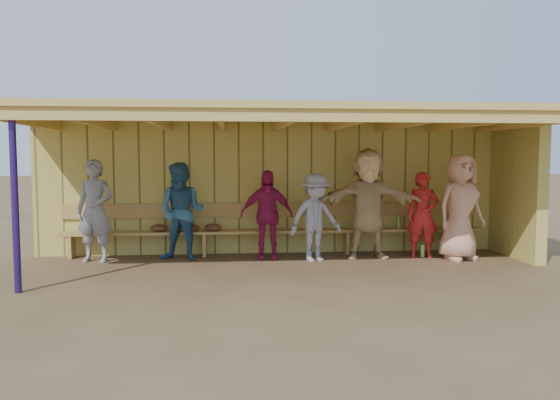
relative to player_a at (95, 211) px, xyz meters
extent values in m
plane|color=brown|center=(3.09, -0.67, -0.87)|extent=(90.00, 90.00, 0.00)
imported|color=gray|center=(0.00, 0.00, 0.00)|extent=(0.71, 0.55, 1.74)
imported|color=#306084|center=(1.44, 0.02, -0.03)|extent=(0.97, 0.85, 1.68)
imported|color=#AA1B4E|center=(2.89, -0.01, -0.10)|extent=(0.91, 0.40, 1.54)
imported|color=#9B9DA3|center=(3.70, -0.28, -0.12)|extent=(1.10, 0.87, 1.49)
imported|color=#E2BC7F|center=(4.65, -0.11, 0.09)|extent=(1.82, 0.69, 1.92)
imported|color=red|center=(5.63, -0.11, -0.11)|extent=(0.62, 0.49, 1.51)
imported|color=tan|center=(6.18, -0.41, 0.04)|extent=(1.02, 0.82, 1.82)
cube|color=#C8B755|center=(3.09, 0.68, 0.33)|extent=(8.60, 0.20, 2.40)
cube|color=#C8B755|center=(7.29, -0.22, 0.33)|extent=(0.20, 1.62, 2.40)
cube|color=#D3B256|center=(3.09, -0.67, 1.58)|extent=(8.80, 3.20, 0.10)
cube|color=#D3B256|center=(3.09, -2.17, 1.45)|extent=(8.80, 0.10, 0.18)
cube|color=#D3B256|center=(-0.71, -0.67, 1.44)|extent=(0.08, 3.00, 0.16)
cube|color=#D3B256|center=(0.24, -0.67, 1.44)|extent=(0.08, 3.00, 0.16)
cube|color=#D3B256|center=(1.19, -0.67, 1.44)|extent=(0.08, 3.00, 0.16)
cube|color=#D3B256|center=(2.14, -0.67, 1.44)|extent=(0.08, 3.00, 0.16)
cube|color=#D3B256|center=(3.09, -0.67, 1.44)|extent=(0.08, 3.00, 0.16)
cube|color=#D3B256|center=(4.04, -0.67, 1.44)|extent=(0.08, 3.00, 0.16)
cube|color=#D3B256|center=(4.99, -0.67, 1.44)|extent=(0.08, 3.00, 0.16)
cube|color=#D3B256|center=(5.94, -0.67, 1.44)|extent=(0.08, 3.00, 0.16)
cube|color=#D3B256|center=(6.89, -0.67, 1.44)|extent=(0.08, 3.00, 0.16)
cylinder|color=navy|center=(-0.51, -2.07, 0.33)|extent=(0.09, 0.09, 2.40)
cube|color=tan|center=(3.09, 0.39, -0.44)|extent=(7.60, 0.32, 0.05)
cube|color=tan|center=(3.09, 0.55, -0.07)|extent=(7.60, 0.04, 0.26)
cube|color=tan|center=(-0.51, 0.39, -0.67)|extent=(0.06, 0.29, 0.40)
cube|color=tan|center=(1.80, 0.39, -0.67)|extent=(0.06, 0.29, 0.40)
cube|color=tan|center=(4.38, 0.39, -0.67)|extent=(0.06, 0.29, 0.40)
cube|color=tan|center=(6.69, 0.39, -0.67)|extent=(0.06, 0.29, 0.40)
cylinder|color=orange|center=(6.48, 0.19, -0.47)|extent=(0.13, 0.41, 0.80)
sphere|color=orange|center=(6.74, 0.19, -0.83)|extent=(0.08, 0.08, 0.08)
ellipsoid|color=#593319|center=(1.57, 0.34, -0.35)|extent=(0.30, 0.24, 0.14)
ellipsoid|color=#593319|center=(1.01, 0.34, -0.35)|extent=(0.30, 0.24, 0.14)
ellipsoid|color=#593319|center=(1.96, 0.34, -0.35)|extent=(0.30, 0.24, 0.14)
cylinder|color=#8FC763|center=(5.38, 0.44, -0.31)|extent=(0.07, 0.07, 0.22)
cylinder|color=gold|center=(4.52, 0.44, -0.31)|extent=(0.07, 0.07, 0.22)
cylinder|color=#99C060|center=(5.64, -0.11, -0.76)|extent=(0.07, 0.07, 0.22)
camera|label=1|loc=(2.23, -9.36, 0.90)|focal=35.00mm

